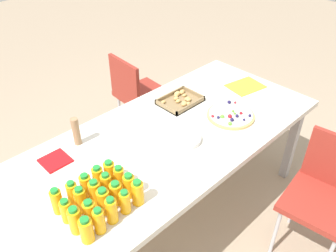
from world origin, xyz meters
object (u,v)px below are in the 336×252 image
object	(u,v)px
juice_bottle_5	(75,220)
juice_bottle_8	(116,193)
party_table	(163,145)
juice_bottle_13	(106,185)
chair_near_right	(325,191)
cardboard_tube	(76,131)
juice_bottle_11	(81,200)
juice_bottle_7	(104,201)
juice_bottle_2	(112,210)
napkin_stack	(55,161)
juice_bottle_12	(95,193)
juice_bottle_3	(125,202)
juice_bottle_19	(109,172)
juice_bottle_17	(86,185)
juice_bottle_0	(86,230)
juice_bottle_15	(57,201)
juice_bottle_14	(119,177)
juice_bottle_10	(66,211)
chair_far_right	(137,92)
juice_bottle_16	(73,193)
juice_bottle_6	(90,212)
juice_bottle_18	(98,178)
juice_bottle_4	(138,193)
paper_folder	(245,86)
fruit_pizza	(231,115)
plate_stack	(186,139)
juice_bottle_9	(129,186)
snack_tray	(180,100)

from	to	relation	value
juice_bottle_5	juice_bottle_8	xyz separation A→B (m)	(0.23, 0.01, -0.01)
party_table	juice_bottle_13	bearing A→B (deg)	-165.35
chair_near_right	cardboard_tube	xyz separation A→B (m)	(-0.94, 1.16, 0.32)
juice_bottle_11	juice_bottle_13	bearing A→B (deg)	-0.69
juice_bottle_7	party_table	bearing A→B (deg)	19.91
juice_bottle_2	napkin_stack	bearing A→B (deg)	88.10
juice_bottle_12	juice_bottle_3	bearing A→B (deg)	-62.77
juice_bottle_19	napkin_stack	distance (m)	0.37
juice_bottle_12	juice_bottle_17	bearing A→B (deg)	89.20
juice_bottle_5	juice_bottle_0	bearing A→B (deg)	-84.10
juice_bottle_15	juice_bottle_19	world-z (taller)	juice_bottle_15
juice_bottle_14	juice_bottle_15	size ratio (longest dim) A/B	0.93
juice_bottle_5	juice_bottle_10	size ratio (longest dim) A/B	1.12
chair_far_right	juice_bottle_16	distance (m)	1.50
juice_bottle_2	juice_bottle_6	size ratio (longest dim) A/B	1.11
juice_bottle_6	juice_bottle_3	bearing A→B (deg)	-23.31
chair_near_right	juice_bottle_3	size ratio (longest dim) A/B	6.17
juice_bottle_12	chair_near_right	bearing A→B (deg)	-31.62
juice_bottle_18	juice_bottle_16	bearing A→B (deg)	179.23
juice_bottle_13	juice_bottle_19	distance (m)	0.09
juice_bottle_0	juice_bottle_4	world-z (taller)	juice_bottle_4
juice_bottle_11	juice_bottle_14	bearing A→B (deg)	-0.76
napkin_stack	paper_folder	size ratio (longest dim) A/B	0.58
juice_bottle_10	fruit_pizza	xyz separation A→B (m)	(1.23, -0.01, -0.05)
juice_bottle_14	plate_stack	distance (m)	0.52
juice_bottle_18	napkin_stack	size ratio (longest dim) A/B	0.96
juice_bottle_4	party_table	bearing A→B (deg)	32.71
juice_bottle_4	juice_bottle_11	distance (m)	0.27
juice_bottle_8	juice_bottle_18	xyz separation A→B (m)	(-0.01, 0.14, 0.01)
juice_bottle_12	juice_bottle_14	xyz separation A→B (m)	(0.15, 0.01, -0.01)
juice_bottle_12	fruit_pizza	size ratio (longest dim) A/B	0.48
party_table	juice_bottle_12	xyz separation A→B (m)	(-0.59, -0.15, 0.13)
juice_bottle_3	juice_bottle_12	world-z (taller)	juice_bottle_12
juice_bottle_3	juice_bottle_18	xyz separation A→B (m)	(-0.00, 0.22, 0.00)
chair_near_right	juice_bottle_13	size ratio (longest dim) A/B	5.92
juice_bottle_8	juice_bottle_13	world-z (taller)	juice_bottle_13
plate_stack	napkin_stack	bearing A→B (deg)	149.54
juice_bottle_5	juice_bottle_6	xyz separation A→B (m)	(0.07, 0.00, -0.01)
juice_bottle_9	fruit_pizza	world-z (taller)	juice_bottle_9
juice_bottle_4	plate_stack	xyz separation A→B (m)	(0.52, 0.17, -0.05)
juice_bottle_10	juice_bottle_19	bearing A→B (deg)	12.99
juice_bottle_3	juice_bottle_8	bearing A→B (deg)	86.33
juice_bottle_9	juice_bottle_14	size ratio (longest dim) A/B	1.03
juice_bottle_11	juice_bottle_12	distance (m)	0.07
juice_bottle_8	juice_bottle_19	size ratio (longest dim) A/B	0.98
chair_far_right	cardboard_tube	xyz separation A→B (m)	(-0.88, -0.52, 0.32)
plate_stack	juice_bottle_17	bearing A→B (deg)	175.45
juice_bottle_14	napkin_stack	world-z (taller)	juice_bottle_14
juice_bottle_11	juice_bottle_16	world-z (taller)	juice_bottle_11
juice_bottle_0	snack_tray	distance (m)	1.23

